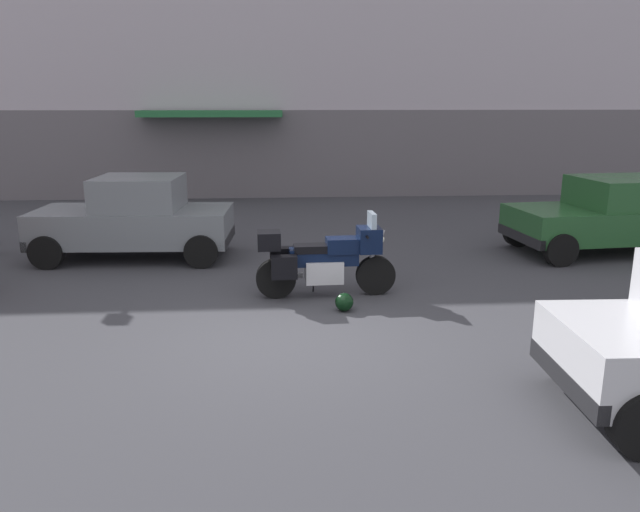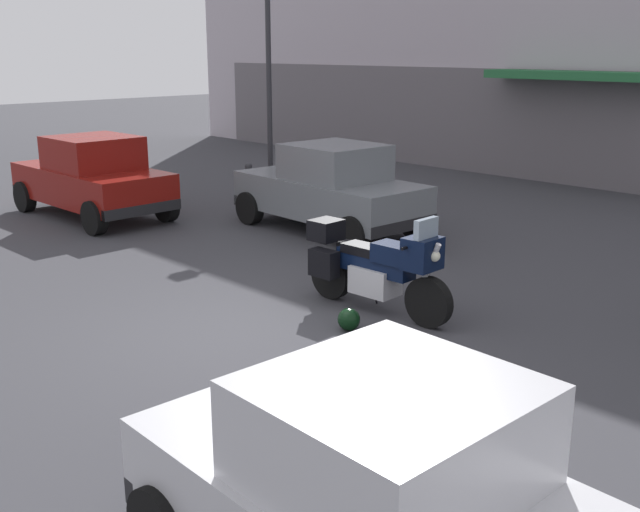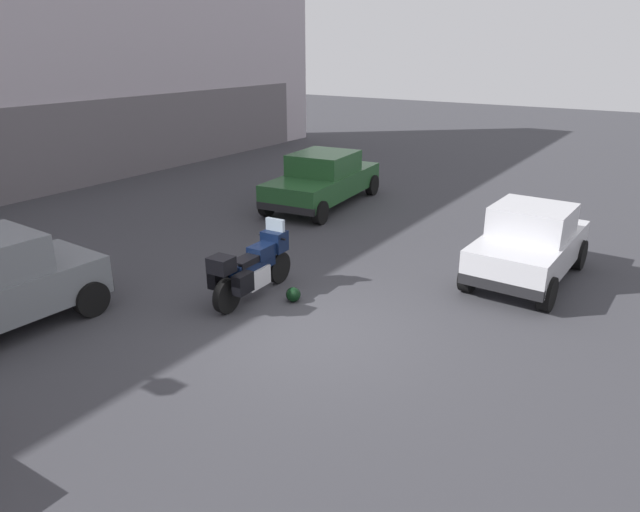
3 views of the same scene
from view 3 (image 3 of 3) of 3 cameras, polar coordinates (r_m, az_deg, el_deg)
The scene contains 5 objects.
ground_plane at distance 9.70m, azimuth -0.50°, elevation -7.55°, with size 80.00×80.00×0.00m, color #38383D.
motorcycle at distance 10.80m, azimuth -6.76°, elevation -1.07°, with size 2.26×0.78×1.36m.
helmet at distance 10.74m, azimuth -2.68°, elevation -3.85°, with size 0.28×0.28×0.28m, color black.
car_sedan_far at distance 17.14m, azimuth 0.33°, elevation 7.68°, with size 4.70×2.32×1.56m.
car_compact_side at distance 12.26m, azimuth 20.10°, elevation 1.16°, with size 3.51×1.79×1.56m.
Camera 3 is at (-7.12, -4.79, 4.53)m, focal length 32.15 mm.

